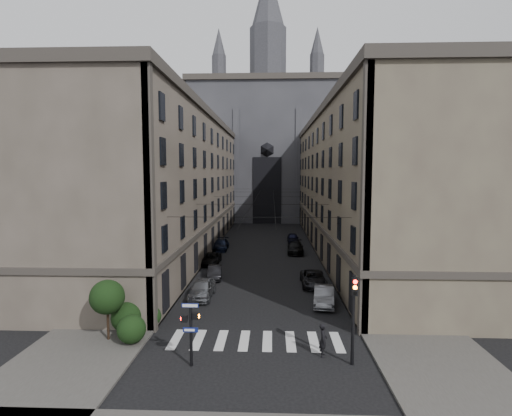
# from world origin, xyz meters

# --- Properties ---
(ground) EXTENTS (260.00, 260.00, 0.00)m
(ground) POSITION_xyz_m (0.00, 0.00, 0.00)
(ground) COLOR black
(ground) RESTS_ON ground
(sidewalk_left) EXTENTS (7.00, 80.00, 0.15)m
(sidewalk_left) POSITION_xyz_m (-10.50, 36.00, 0.07)
(sidewalk_left) COLOR #383533
(sidewalk_left) RESTS_ON ground
(sidewalk_right) EXTENTS (7.00, 80.00, 0.15)m
(sidewalk_right) POSITION_xyz_m (10.50, 36.00, 0.07)
(sidewalk_right) COLOR #383533
(sidewalk_right) RESTS_ON ground
(zebra_crossing) EXTENTS (11.00, 3.20, 0.01)m
(zebra_crossing) POSITION_xyz_m (0.00, 5.00, 0.01)
(zebra_crossing) COLOR beige
(zebra_crossing) RESTS_ON ground
(building_left) EXTENTS (13.60, 60.60, 18.85)m
(building_left) POSITION_xyz_m (-13.44, 36.00, 9.34)
(building_left) COLOR #4A4339
(building_left) RESTS_ON ground
(building_right) EXTENTS (13.60, 60.60, 18.85)m
(building_right) POSITION_xyz_m (13.44, 36.00, 9.34)
(building_right) COLOR brown
(building_right) RESTS_ON ground
(gothic_tower) EXTENTS (35.00, 23.00, 58.00)m
(gothic_tower) POSITION_xyz_m (0.00, 74.96, 17.80)
(gothic_tower) COLOR #2D2D33
(gothic_tower) RESTS_ON ground
(pedestrian_signal_left) EXTENTS (1.02, 0.38, 4.00)m
(pedestrian_signal_left) POSITION_xyz_m (-3.51, 1.50, 2.32)
(pedestrian_signal_left) COLOR black
(pedestrian_signal_left) RESTS_ON ground
(traffic_light_right) EXTENTS (0.34, 0.50, 5.20)m
(traffic_light_right) POSITION_xyz_m (5.60, 1.92, 3.29)
(traffic_light_right) COLOR black
(traffic_light_right) RESTS_ON ground
(shrub_cluster) EXTENTS (3.90, 4.40, 3.90)m
(shrub_cluster) POSITION_xyz_m (-8.72, 5.01, 1.80)
(shrub_cluster) COLOR black
(shrub_cluster) RESTS_ON sidewalk_left
(tram_wires) EXTENTS (14.00, 60.00, 0.43)m
(tram_wires) POSITION_xyz_m (0.00, 35.63, 7.25)
(tram_wires) COLOR black
(tram_wires) RESTS_ON ground
(car_left_near) EXTENTS (1.99, 4.78, 1.62)m
(car_left_near) POSITION_xyz_m (-5.03, 13.68, 0.81)
(car_left_near) COLOR slate
(car_left_near) RESTS_ON ground
(car_left_midnear) EXTENTS (1.81, 4.07, 1.30)m
(car_left_midnear) POSITION_xyz_m (-4.82, 19.99, 0.65)
(car_left_midnear) COLOR black
(car_left_midnear) RESTS_ON ground
(car_left_midfar) EXTENTS (2.25, 4.72, 1.30)m
(car_left_midfar) POSITION_xyz_m (-6.20, 26.28, 0.65)
(car_left_midfar) COLOR black
(car_left_midfar) RESTS_ON ground
(car_left_far) EXTENTS (2.11, 5.10, 1.48)m
(car_left_far) POSITION_xyz_m (-6.14, 34.93, 0.74)
(car_left_far) COLOR black
(car_left_far) RESTS_ON ground
(car_right_near) EXTENTS (2.20, 4.76, 1.51)m
(car_right_near) POSITION_xyz_m (5.34, 12.26, 0.76)
(car_right_near) COLOR slate
(car_right_near) RESTS_ON ground
(car_right_midnear) EXTENTS (2.30, 4.97, 1.38)m
(car_right_midnear) POSITION_xyz_m (5.02, 17.77, 0.69)
(car_right_midnear) COLOR black
(car_right_midnear) RESTS_ON ground
(car_right_midfar) EXTENTS (2.36, 5.29, 1.51)m
(car_right_midfar) POSITION_xyz_m (4.20, 33.11, 0.75)
(car_right_midfar) COLOR black
(car_right_midfar) RESTS_ON ground
(car_right_far) EXTENTS (1.74, 4.28, 1.46)m
(car_right_far) POSITION_xyz_m (4.32, 41.03, 0.73)
(car_right_far) COLOR black
(car_right_far) RESTS_ON ground
(pedestrian) EXTENTS (0.60, 0.80, 1.97)m
(pedestrian) POSITION_xyz_m (4.08, 3.00, 0.99)
(pedestrian) COLOR black
(pedestrian) RESTS_ON ground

